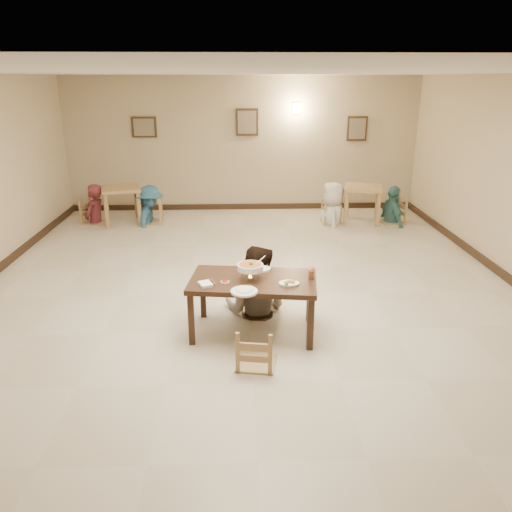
{
  "coord_description": "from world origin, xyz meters",
  "views": [
    {
      "loc": [
        -0.14,
        -6.57,
        2.93
      ],
      "look_at": [
        0.09,
        -0.59,
        0.79
      ],
      "focal_mm": 35.0,
      "sensor_mm": 36.0,
      "label": 1
    }
  ],
  "objects_px": {
    "bg_table_right": "(363,193)",
    "bg_chair_rl": "(333,203)",
    "chair_near": "(256,328)",
    "bg_table_left": "(121,194)",
    "curry_warmer": "(250,267)",
    "main_diner": "(256,246)",
    "bg_chair_lr": "(149,199)",
    "bg_chair_ll": "(93,201)",
    "bg_diner_d": "(395,186)",
    "drink_glass": "(311,274)",
    "chair_far": "(256,277)",
    "bg_chair_rr": "(393,200)",
    "main_table": "(253,285)",
    "bg_diner_b": "(148,186)",
    "bg_diner_a": "(92,184)",
    "bg_diner_c": "(334,182)"
  },
  "relations": [
    {
      "from": "bg_chair_lr",
      "to": "bg_chair_rl",
      "type": "bearing_deg",
      "value": 82.66
    },
    {
      "from": "drink_glass",
      "to": "bg_diner_b",
      "type": "distance_m",
      "value": 5.66
    },
    {
      "from": "curry_warmer",
      "to": "bg_chair_lr",
      "type": "height_order",
      "value": "bg_chair_lr"
    },
    {
      "from": "main_diner",
      "to": "bg_chair_lr",
      "type": "distance_m",
      "value": 4.84
    },
    {
      "from": "bg_table_right",
      "to": "bg_chair_rl",
      "type": "relative_size",
      "value": 1.07
    },
    {
      "from": "drink_glass",
      "to": "bg_chair_lr",
      "type": "height_order",
      "value": "bg_chair_lr"
    },
    {
      "from": "bg_diner_c",
      "to": "bg_diner_d",
      "type": "distance_m",
      "value": 1.3
    },
    {
      "from": "bg_table_left",
      "to": "bg_chair_ll",
      "type": "distance_m",
      "value": 0.61
    },
    {
      "from": "bg_table_left",
      "to": "main_table",
      "type": "bearing_deg",
      "value": -62.27
    },
    {
      "from": "bg_chair_rl",
      "to": "bg_diner_b",
      "type": "xyz_separation_m",
      "value": [
        -3.88,
        0.15,
        0.38
      ]
    },
    {
      "from": "main_diner",
      "to": "bg_chair_rl",
      "type": "distance_m",
      "value": 4.59
    },
    {
      "from": "bg_table_right",
      "to": "bg_chair_lr",
      "type": "xyz_separation_m",
      "value": [
        -4.53,
        0.07,
        -0.1
      ]
    },
    {
      "from": "bg_chair_lr",
      "to": "curry_warmer",
      "type": "bearing_deg",
      "value": 16.79
    },
    {
      "from": "bg_table_right",
      "to": "bg_diner_b",
      "type": "relative_size",
      "value": 0.58
    },
    {
      "from": "bg_chair_rl",
      "to": "chair_near",
      "type": "bearing_deg",
      "value": 159.16
    },
    {
      "from": "bg_diner_a",
      "to": "bg_table_left",
      "type": "bearing_deg",
      "value": 105.45
    },
    {
      "from": "bg_diner_d",
      "to": "bg_chair_ll",
      "type": "bearing_deg",
      "value": 79.42
    },
    {
      "from": "main_table",
      "to": "bg_chair_ll",
      "type": "bearing_deg",
      "value": 130.12
    },
    {
      "from": "chair_near",
      "to": "curry_warmer",
      "type": "height_order",
      "value": "curry_warmer"
    },
    {
      "from": "drink_glass",
      "to": "chair_far",
      "type": "bearing_deg",
      "value": 132.52
    },
    {
      "from": "bg_chair_lr",
      "to": "bg_chair_rl",
      "type": "height_order",
      "value": "bg_chair_lr"
    },
    {
      "from": "bg_diner_d",
      "to": "bg_table_right",
      "type": "bearing_deg",
      "value": 74.5
    },
    {
      "from": "chair_near",
      "to": "bg_diner_a",
      "type": "distance_m",
      "value": 6.57
    },
    {
      "from": "chair_near",
      "to": "bg_chair_lr",
      "type": "xyz_separation_m",
      "value": [
        -2.04,
        5.68,
        0.1
      ]
    },
    {
      "from": "bg_chair_ll",
      "to": "bg_chair_rl",
      "type": "xyz_separation_m",
      "value": [
        5.06,
        -0.19,
        -0.05
      ]
    },
    {
      "from": "bg_table_right",
      "to": "bg_diner_a",
      "type": "relative_size",
      "value": 0.56
    },
    {
      "from": "chair_far",
      "to": "bg_chair_rr",
      "type": "relative_size",
      "value": 0.92
    },
    {
      "from": "bg_diner_b",
      "to": "bg_diner_c",
      "type": "xyz_separation_m",
      "value": [
        3.88,
        -0.15,
        0.07
      ]
    },
    {
      "from": "chair_far",
      "to": "curry_warmer",
      "type": "distance_m",
      "value": 0.8
    },
    {
      "from": "bg_diner_c",
      "to": "bg_diner_a",
      "type": "bearing_deg",
      "value": -88.03
    },
    {
      "from": "chair_near",
      "to": "bg_table_right",
      "type": "height_order",
      "value": "chair_near"
    },
    {
      "from": "bg_chair_rr",
      "to": "main_table",
      "type": "bearing_deg",
      "value": -39.74
    },
    {
      "from": "main_diner",
      "to": "curry_warmer",
      "type": "bearing_deg",
      "value": 100.25
    },
    {
      "from": "curry_warmer",
      "to": "main_diner",
      "type": "bearing_deg",
      "value": 82.05
    },
    {
      "from": "bg_chair_ll",
      "to": "bg_chair_rr",
      "type": "distance_m",
      "value": 6.35
    },
    {
      "from": "bg_table_left",
      "to": "chair_near",
      "type": "bearing_deg",
      "value": -65.32
    },
    {
      "from": "main_diner",
      "to": "bg_diner_a",
      "type": "distance_m",
      "value": 5.47
    },
    {
      "from": "drink_glass",
      "to": "curry_warmer",
      "type": "bearing_deg",
      "value": -179.56
    },
    {
      "from": "chair_near",
      "to": "bg_diner_d",
      "type": "xyz_separation_m",
      "value": [
        3.13,
        5.53,
        0.36
      ]
    },
    {
      "from": "bg_diner_b",
      "to": "bg_diner_d",
      "type": "relative_size",
      "value": 1.02
    },
    {
      "from": "bg_chair_rl",
      "to": "bg_diner_a",
      "type": "relative_size",
      "value": 0.52
    },
    {
      "from": "main_diner",
      "to": "bg_chair_lr",
      "type": "relative_size",
      "value": 1.69
    },
    {
      "from": "bg_table_right",
      "to": "bg_diner_d",
      "type": "distance_m",
      "value": 0.67
    },
    {
      "from": "chair_near",
      "to": "bg_chair_ll",
      "type": "distance_m",
      "value": 6.56
    },
    {
      "from": "bg_table_right",
      "to": "bg_diner_d",
      "type": "xyz_separation_m",
      "value": [
        0.65,
        -0.07,
        0.16
      ]
    },
    {
      "from": "bg_table_right",
      "to": "bg_chair_lr",
      "type": "distance_m",
      "value": 4.53
    },
    {
      "from": "bg_chair_lr",
      "to": "bg_chair_rr",
      "type": "bearing_deg",
      "value": 83.23
    },
    {
      "from": "main_table",
      "to": "chair_near",
      "type": "bearing_deg",
      "value": -82.18
    },
    {
      "from": "main_table",
      "to": "bg_diner_d",
      "type": "distance_m",
      "value": 5.74
    },
    {
      "from": "chair_near",
      "to": "bg_table_left",
      "type": "distance_m",
      "value": 6.31
    }
  ]
}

